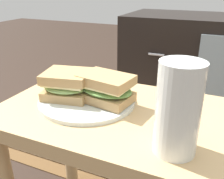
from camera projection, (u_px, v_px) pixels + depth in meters
The scene contains 8 objects.
side_table at pixel (116, 142), 0.63m from camera, with size 0.56×0.36×0.46m.
tv_cabinet at pixel (212, 70), 1.40m from camera, with size 0.96×0.46×0.58m.
area_rug at pixel (97, 132), 1.34m from camera, with size 0.94×0.71×0.01m.
plate at pixel (87, 100), 0.63m from camera, with size 0.24×0.24×0.01m, color silver.
sandwich_front at pixel (68, 84), 0.63m from camera, with size 0.14×0.12×0.07m.
sandwich_back at pixel (106, 88), 0.60m from camera, with size 0.15×0.11×0.07m.
beer_glass at pixel (178, 112), 0.42m from camera, with size 0.08×0.08×0.17m.
coaster at pixel (183, 106), 0.61m from camera, with size 0.08×0.08×0.01m, color navy.
Camera 1 is at (0.21, -0.49, 0.74)m, focal length 40.41 mm.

